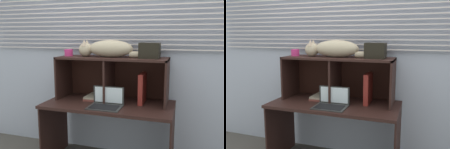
# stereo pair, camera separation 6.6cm
# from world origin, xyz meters

# --- Properties ---
(back_panel_with_blinds) EXTENTS (4.40, 0.08, 2.50)m
(back_panel_with_blinds) POSITION_xyz_m (0.00, 0.55, 1.26)
(back_panel_with_blinds) COLOR #ABB0C6
(back_panel_with_blinds) RESTS_ON ground
(desk) EXTENTS (1.35, 0.65, 0.71)m
(desk) POSITION_xyz_m (0.00, 0.18, 0.57)
(desk) COLOR black
(desk) RESTS_ON ground
(hutch_shelf_unit) EXTENTS (1.20, 0.39, 0.48)m
(hutch_shelf_unit) POSITION_xyz_m (-0.00, 0.34, 1.04)
(hutch_shelf_unit) COLOR black
(hutch_shelf_unit) RESTS_ON desk
(cat) EXTENTS (0.80, 0.20, 0.19)m
(cat) POSITION_xyz_m (-0.05, 0.30, 1.28)
(cat) COLOR #BCA98C
(cat) RESTS_ON hutch_shelf_unit
(laptop) EXTENTS (0.33, 0.25, 0.19)m
(laptop) POSITION_xyz_m (0.01, 0.06, 0.75)
(laptop) COLOR #2D2D2D
(laptop) RESTS_ON desk
(binder_upright) EXTENTS (0.05, 0.25, 0.32)m
(binder_upright) POSITION_xyz_m (0.34, 0.30, 0.87)
(binder_upright) COLOR maroon
(binder_upright) RESTS_ON desk
(book_stack) EXTENTS (0.19, 0.27, 0.04)m
(book_stack) POSITION_xyz_m (-0.20, 0.30, 0.73)
(book_stack) COLOR brown
(book_stack) RESTS_ON desk
(small_basket) EXTENTS (0.09, 0.09, 0.08)m
(small_basket) POSITION_xyz_m (-0.52, 0.30, 1.23)
(small_basket) COLOR #CB3077
(small_basket) RESTS_ON hutch_shelf_unit
(storage_box) EXTENTS (0.20, 0.19, 0.16)m
(storage_box) POSITION_xyz_m (0.40, 0.30, 1.27)
(storage_box) COLOR black
(storage_box) RESTS_ON hutch_shelf_unit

